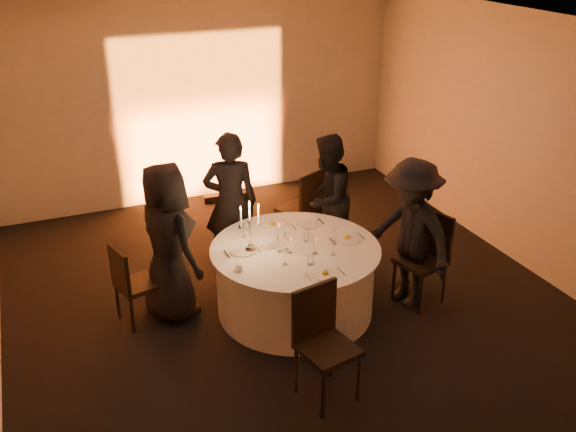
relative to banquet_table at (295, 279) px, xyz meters
name	(u,v)px	position (x,y,z in m)	size (l,w,h in m)	color
floor	(295,309)	(0.00, 0.00, -0.38)	(7.00, 7.00, 0.00)	black
ceiling	(297,29)	(0.00, 0.00, 2.62)	(7.00, 7.00, 0.00)	white
wall_back	(201,100)	(0.00, 3.50, 1.12)	(7.00, 7.00, 0.00)	#B6B1A9
wall_front	(549,405)	(0.00, -3.50, 1.12)	(7.00, 7.00, 0.00)	#B6B1A9
wall_right	(532,146)	(3.00, 0.00, 1.12)	(7.00, 7.00, 0.00)	#B6B1A9
uplighter_fixture	(212,199)	(0.00, 3.20, -0.33)	(0.25, 0.12, 0.10)	black
banquet_table	(295,279)	(0.00, 0.00, 0.00)	(1.80, 1.80, 0.77)	black
chair_left	(130,281)	(-1.67, 0.44, 0.12)	(0.49, 0.49, 0.90)	black
chair_back_left	(235,221)	(-0.23, 1.35, 0.15)	(0.47, 0.47, 0.94)	black
chair_back_right	(305,205)	(0.70, 1.32, 0.22)	(0.62, 0.62, 1.07)	black
chair_right	(427,252)	(1.43, -0.34, 0.20)	(0.56, 0.56, 1.04)	black
chair_front	(322,336)	(-0.31, -1.31, 0.21)	(0.54, 0.54, 1.05)	black
guest_left	(168,242)	(-1.24, 0.47, 0.48)	(0.84, 0.55, 1.72)	black
guest_back_left	(231,203)	(-0.34, 1.15, 0.49)	(0.64, 0.42, 1.74)	black
guest_back_right	(327,198)	(0.84, 0.99, 0.42)	(0.78, 0.61, 1.60)	black
guest_right	(410,234)	(1.21, -0.31, 0.46)	(1.09, 0.63, 1.69)	black
plate_left	(242,251)	(-0.54, 0.13, 0.39)	(0.36, 0.27, 0.01)	white
plate_back_left	(272,224)	(-0.03, 0.59, 0.40)	(0.36, 0.24, 0.08)	white
plate_back_right	(307,224)	(0.35, 0.46, 0.39)	(0.35, 0.25, 0.01)	white
plate_right	(347,238)	(0.59, -0.04, 0.40)	(0.36, 0.29, 0.08)	white
plate_front	(325,274)	(0.04, -0.64, 0.40)	(0.36, 0.27, 0.08)	white
coffee_cup	(239,267)	(-0.70, -0.22, 0.42)	(0.11, 0.11, 0.07)	white
candelabra	(250,234)	(-0.46, 0.11, 0.58)	(0.24, 0.11, 0.57)	silver
wine_glass_a	(285,252)	(-0.24, -0.29, 0.52)	(0.07, 0.07, 0.19)	white
wine_glass_b	(290,241)	(-0.10, -0.09, 0.52)	(0.07, 0.07, 0.19)	white
wine_glass_c	(280,240)	(-0.18, -0.02, 0.52)	(0.07, 0.07, 0.19)	white
wine_glass_d	(333,243)	(0.30, -0.30, 0.52)	(0.07, 0.07, 0.19)	white
wine_glass_e	(335,232)	(0.41, -0.09, 0.52)	(0.07, 0.07, 0.19)	white
wine_glass_f	(278,227)	(-0.08, 0.27, 0.52)	(0.07, 0.07, 0.19)	white
wine_glass_g	(243,226)	(-0.42, 0.44, 0.52)	(0.07, 0.07, 0.19)	white
wine_glass_h	(315,242)	(0.13, -0.20, 0.52)	(0.07, 0.07, 0.19)	white
wine_glass_i	(286,238)	(-0.11, -0.01, 0.52)	(0.07, 0.07, 0.19)	white
tumbler_a	(306,237)	(0.17, 0.09, 0.43)	(0.07, 0.07, 0.09)	white
tumbler_b	(307,226)	(0.30, 0.35, 0.43)	(0.07, 0.07, 0.09)	white
tumbler_c	(311,261)	(0.00, -0.39, 0.43)	(0.07, 0.07, 0.09)	white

